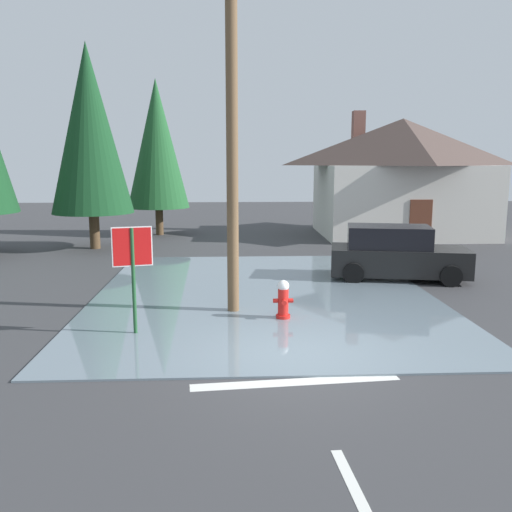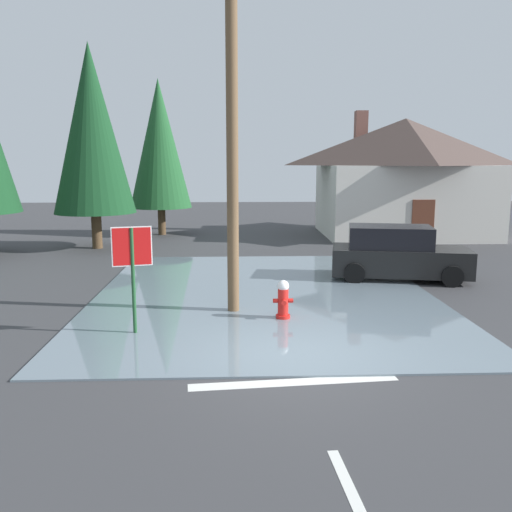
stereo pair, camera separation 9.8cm
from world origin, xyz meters
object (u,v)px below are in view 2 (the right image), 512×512
(fire_hydrant, at_px, (283,300))
(parked_car, at_px, (397,254))
(house, at_px, (403,175))
(pine_tree_short_left, at_px, (160,144))
(pine_tree_mid_left, at_px, (92,129))
(utility_pole, at_px, (232,136))
(stop_sign_near, at_px, (132,258))

(fire_hydrant, height_order, parked_car, parked_car)
(house, relative_size, pine_tree_short_left, 1.11)
(parked_car, bearing_deg, pine_tree_mid_left, 148.77)
(fire_hydrant, height_order, pine_tree_mid_left, pine_tree_mid_left)
(pine_tree_mid_left, bearing_deg, fire_hydrant, -57.43)
(utility_pole, height_order, parked_car, utility_pole)
(fire_hydrant, relative_size, house, 0.11)
(pine_tree_mid_left, bearing_deg, parked_car, -31.23)
(stop_sign_near, distance_m, pine_tree_mid_left, 12.90)
(parked_car, bearing_deg, stop_sign_near, -143.97)
(house, relative_size, pine_tree_mid_left, 1.01)
(stop_sign_near, bearing_deg, utility_pole, 38.75)
(house, bearing_deg, stop_sign_near, -124.09)
(parked_car, xyz_separation_m, pine_tree_mid_left, (-10.95, 6.64, 4.17))
(stop_sign_near, distance_m, fire_hydrant, 3.62)
(utility_pole, bearing_deg, pine_tree_short_left, 104.02)
(stop_sign_near, bearing_deg, parked_car, 36.03)
(house, xyz_separation_m, parked_car, (-3.32, -10.34, -2.18))
(fire_hydrant, height_order, utility_pole, utility_pole)
(utility_pole, distance_m, pine_tree_mid_left, 11.77)
(utility_pole, bearing_deg, stop_sign_near, -141.25)
(pine_tree_short_left, bearing_deg, pine_tree_mid_left, -116.92)
(fire_hydrant, height_order, pine_tree_short_left, pine_tree_short_left)
(utility_pole, bearing_deg, fire_hydrant, -31.63)
(fire_hydrant, xyz_separation_m, pine_tree_mid_left, (-6.98, 10.93, 4.51))
(fire_hydrant, distance_m, pine_tree_short_left, 16.48)
(pine_tree_mid_left, height_order, pine_tree_short_left, pine_tree_mid_left)
(parked_car, bearing_deg, house, 72.18)
(utility_pole, relative_size, house, 0.96)
(house, height_order, parked_car, house)
(stop_sign_near, relative_size, utility_pole, 0.29)
(stop_sign_near, bearing_deg, pine_tree_short_left, 95.35)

